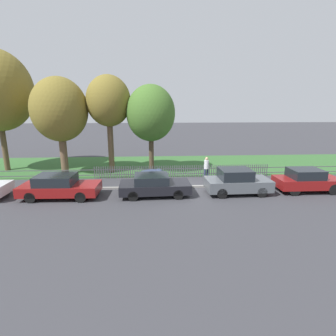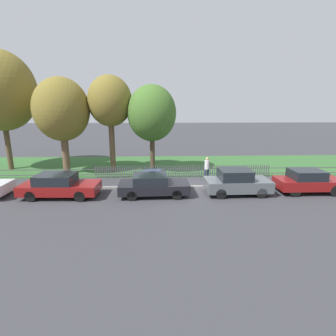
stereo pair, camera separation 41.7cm
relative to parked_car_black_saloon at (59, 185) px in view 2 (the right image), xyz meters
The scene contains 14 objects.
ground_plane 7.52m from the parked_car_black_saloon, ahead, with size 120.00×120.00×0.00m, color #38383D.
kerb_stone 7.53m from the parked_car_black_saloon, 10.47° to the left, with size 43.01×0.20×0.12m, color gray.
grass_strip 10.74m from the parked_car_black_saloon, 46.48° to the left, with size 43.01×7.87×0.01m, color #33602D.
park_fence 8.33m from the parked_car_black_saloon, 27.57° to the left, with size 43.01×0.05×0.87m.
parked_car_black_saloon is the anchor object (origin of this frame).
parked_car_navy_estate 5.31m from the parked_car_black_saloon, ahead, with size 4.06×1.91×1.23m.
parked_car_red_compact 10.17m from the parked_car_black_saloon, ahead, with size 3.75×1.82×1.48m.
parked_car_white_van 14.49m from the parked_car_black_saloon, ahead, with size 3.76×1.67×1.38m.
covered_motorcycle 5.62m from the parked_car_black_saloon, 21.12° to the left, with size 2.12×0.93×1.07m.
tree_nearest_kerb 10.75m from the parked_car_black_saloon, 133.24° to the left, with size 5.25×5.25×9.15m.
tree_behind_motorcycle 6.72m from the parked_car_black_saloon, 104.35° to the left, with size 3.96×3.96×7.04m.
tree_mid_park 7.59m from the parked_car_black_saloon, 69.60° to the left, with size 3.23×3.23×7.23m.
tree_far_left 8.31m from the parked_car_black_saloon, 45.67° to the left, with size 3.58×3.58×6.56m.
pedestrian_near_fence 9.49m from the parked_car_black_saloon, 19.07° to the left, with size 0.43×0.43×1.60m.
Camera 2 is at (-1.72, -15.62, 5.13)m, focal length 28.00 mm.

